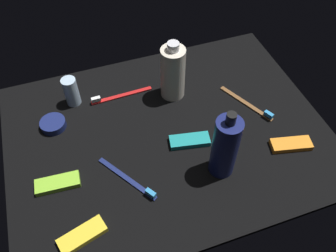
{
  "coord_description": "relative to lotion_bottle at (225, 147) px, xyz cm",
  "views": [
    {
      "loc": [
        19.08,
        54.76,
        74.14
      ],
      "look_at": [
        0.0,
        0.0,
        3.0
      ],
      "focal_mm": 37.72,
      "sensor_mm": 36.0,
      "label": 1
    }
  ],
  "objects": [
    {
      "name": "ground_plane",
      "position": [
        8.65,
        -14.67,
        -9.53
      ],
      "size": [
        84.0,
        64.0,
        1.2
      ],
      "primitive_type": "cube",
      "color": "black"
    },
    {
      "name": "lotion_bottle",
      "position": [
        0.0,
        0.0,
        0.0
      ],
      "size": [
        6.1,
        6.1,
        20.26
      ],
      "color": "navy",
      "rests_on": "ground_plane"
    },
    {
      "name": "bodywash_bottle",
      "position": [
        2.51,
        -28.26,
        -0.71
      ],
      "size": [
        6.82,
        6.82,
        18.11
      ],
      "color": "silver",
      "rests_on": "ground_plane"
    },
    {
      "name": "deodorant_stick",
      "position": [
        30.35,
        -34.18,
        -4.6
      ],
      "size": [
        4.04,
        4.04,
        8.67
      ],
      "primitive_type": "cylinder",
      "color": "silver",
      "rests_on": "ground_plane"
    },
    {
      "name": "toothbrush_navy",
      "position": [
        22.05,
        -3.67,
        -8.33
      ],
      "size": [
        10.81,
        15.75,
        2.1
      ],
      "color": "navy",
      "rests_on": "ground_plane"
    },
    {
      "name": "toothbrush_red",
      "position": [
        17.97,
        -31.96,
        -8.33
      ],
      "size": [
        18.03,
        1.72,
        2.1
      ],
      "color": "red",
      "rests_on": "ground_plane"
    },
    {
      "name": "toothbrush_brown",
      "position": [
        -16.35,
        -16.36,
        -8.33
      ],
      "size": [
        8.85,
        16.75,
        2.1
      ],
      "color": "brown",
      "rests_on": "ground_plane"
    },
    {
      "name": "snack_bar_orange",
      "position": [
        -19.89,
        -0.17,
        -8.18
      ],
      "size": [
        11.03,
        6.19,
        1.5
      ],
      "primitive_type": "cube",
      "rotation": [
        0.0,
        0.0,
        -0.22
      ],
      "color": "orange",
      "rests_on": "ground_plane"
    },
    {
      "name": "snack_bar_teal",
      "position": [
        4.37,
        -9.9,
        -8.18
      ],
      "size": [
        10.97,
        5.88,
        1.5
      ],
      "primitive_type": "cube",
      "rotation": [
        0.0,
        0.0,
        -0.19
      ],
      "color": "teal",
      "rests_on": "ground_plane"
    },
    {
      "name": "snack_bar_lime",
      "position": [
        38.55,
        -8.44,
        -8.18
      ],
      "size": [
        10.65,
        4.71,
        1.5
      ],
      "primitive_type": "cube",
      "rotation": [
        0.0,
        0.0,
        -0.07
      ],
      "color": "#8CD133",
      "rests_on": "ground_plane"
    },
    {
      "name": "snack_bar_yellow",
      "position": [
        35.39,
        6.19,
        -8.18
      ],
      "size": [
        11.09,
        6.67,
        1.5
      ],
      "primitive_type": "cube",
      "rotation": [
        0.0,
        0.0,
        0.27
      ],
      "color": "yellow",
      "rests_on": "ground_plane"
    },
    {
      "name": "cream_tin_left",
      "position": [
        37.1,
        -26.99,
        -7.91
      ],
      "size": [
        6.8,
        6.8,
        2.06
      ],
      "primitive_type": "cylinder",
      "color": "navy",
      "rests_on": "ground_plane"
    }
  ]
}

